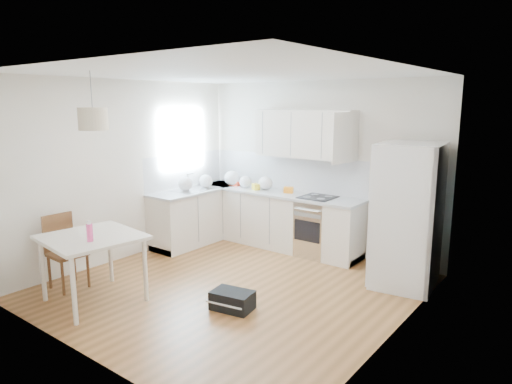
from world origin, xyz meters
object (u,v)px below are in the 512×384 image
dining_table (92,243)px  dining_chair (67,252)px  refrigerator (408,215)px  gym_bag (232,300)px

dining_table → dining_chair: bearing=-174.8°
refrigerator → gym_bag: 2.51m
gym_bag → dining_chair: bearing=-169.3°
refrigerator → dining_chair: refrigerator is taller
dining_table → gym_bag: bearing=37.1°
dining_chair → refrigerator: bearing=41.7°
dining_chair → gym_bag: (2.08, 0.80, -0.37)m
gym_bag → dining_table: bearing=-160.9°
refrigerator → gym_bag: (-1.31, -1.98, -0.82)m
refrigerator → dining_chair: (-3.39, -2.78, -0.45)m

